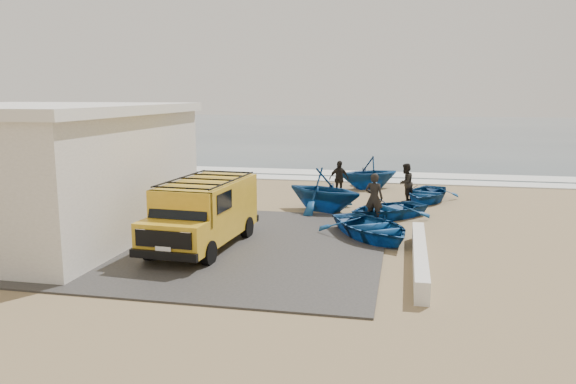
{
  "coord_description": "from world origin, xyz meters",
  "views": [
    {
      "loc": [
        4.53,
        -18.14,
        4.65
      ],
      "look_at": [
        0.48,
        1.03,
        1.2
      ],
      "focal_mm": 35.0,
      "sensor_mm": 36.0,
      "label": 1
    }
  ],
  "objects_px": {
    "boat_near_left": "(371,227)",
    "fisherman_front": "(374,198)",
    "building": "(32,170)",
    "boat_far_left": "(369,172)",
    "van": "(204,211)",
    "fisherman_back": "(339,179)",
    "boat_mid_left": "(324,190)",
    "fisherman_middle": "(405,183)",
    "boat_near_right": "(387,209)",
    "parapet": "(420,257)",
    "boat_mid_right": "(426,193)"
  },
  "relations": [
    {
      "from": "parapet",
      "to": "boat_near_right",
      "type": "height_order",
      "value": "boat_near_right"
    },
    {
      "from": "building",
      "to": "parapet",
      "type": "distance_m",
      "value": 12.68
    },
    {
      "from": "van",
      "to": "boat_near_left",
      "type": "bearing_deg",
      "value": 26.28
    },
    {
      "from": "fisherman_back",
      "to": "boat_far_left",
      "type": "bearing_deg",
      "value": 31.79
    },
    {
      "from": "boat_mid_right",
      "to": "fisherman_front",
      "type": "xyz_separation_m",
      "value": [
        -2.02,
        -4.59,
        0.56
      ]
    },
    {
      "from": "parapet",
      "to": "boat_far_left",
      "type": "xyz_separation_m",
      "value": [
        -2.23,
        12.48,
        0.53
      ]
    },
    {
      "from": "parapet",
      "to": "boat_mid_left",
      "type": "distance_m",
      "value": 7.64
    },
    {
      "from": "boat_near_left",
      "to": "fisherman_front",
      "type": "height_order",
      "value": "fisherman_front"
    },
    {
      "from": "boat_near_right",
      "to": "fisherman_front",
      "type": "bearing_deg",
      "value": -68.67
    },
    {
      "from": "boat_near_left",
      "to": "fisherman_back",
      "type": "height_order",
      "value": "fisherman_back"
    },
    {
      "from": "boat_near_right",
      "to": "boat_near_left",
      "type": "bearing_deg",
      "value": -47.83
    },
    {
      "from": "boat_far_left",
      "to": "fisherman_front",
      "type": "height_order",
      "value": "fisherman_front"
    },
    {
      "from": "van",
      "to": "fisherman_front",
      "type": "bearing_deg",
      "value": 46.19
    },
    {
      "from": "parapet",
      "to": "boat_mid_right",
      "type": "xyz_separation_m",
      "value": [
        0.48,
        9.69,
        0.07
      ]
    },
    {
      "from": "parapet",
      "to": "boat_mid_right",
      "type": "distance_m",
      "value": 9.7
    },
    {
      "from": "parapet",
      "to": "boat_near_right",
      "type": "distance_m",
      "value": 6.06
    },
    {
      "from": "building",
      "to": "van",
      "type": "relative_size",
      "value": 1.87
    },
    {
      "from": "boat_near_right",
      "to": "fisherman_back",
      "type": "bearing_deg",
      "value": 168.47
    },
    {
      "from": "parapet",
      "to": "boat_far_left",
      "type": "bearing_deg",
      "value": 100.14
    },
    {
      "from": "boat_mid_right",
      "to": "fisherman_front",
      "type": "bearing_deg",
      "value": -99.38
    },
    {
      "from": "van",
      "to": "boat_near_left",
      "type": "xyz_separation_m",
      "value": [
        4.95,
        2.06,
        -0.75
      ]
    },
    {
      "from": "building",
      "to": "fisherman_back",
      "type": "height_order",
      "value": "building"
    },
    {
      "from": "building",
      "to": "fisherman_back",
      "type": "distance_m",
      "value": 12.84
    },
    {
      "from": "boat_mid_left",
      "to": "fisherman_front",
      "type": "xyz_separation_m",
      "value": [
        2.08,
        -1.6,
        0.04
      ]
    },
    {
      "from": "boat_near_left",
      "to": "fisherman_front",
      "type": "distance_m",
      "value": 2.47
    },
    {
      "from": "building",
      "to": "parapet",
      "type": "bearing_deg",
      "value": -4.58
    },
    {
      "from": "building",
      "to": "boat_near_left",
      "type": "relative_size",
      "value": 2.53
    },
    {
      "from": "boat_near_left",
      "to": "fisherman_back",
      "type": "xyz_separation_m",
      "value": [
        -1.93,
        7.26,
        0.44
      ]
    },
    {
      "from": "fisherman_middle",
      "to": "boat_near_left",
      "type": "bearing_deg",
      "value": 18.18
    },
    {
      "from": "fisherman_back",
      "to": "building",
      "type": "bearing_deg",
      "value": -168.7
    },
    {
      "from": "boat_near_left",
      "to": "boat_near_right",
      "type": "relative_size",
      "value": 1.12
    },
    {
      "from": "fisherman_back",
      "to": "boat_mid_left",
      "type": "bearing_deg",
      "value": -127.05
    },
    {
      "from": "building",
      "to": "boat_mid_left",
      "type": "height_order",
      "value": "building"
    },
    {
      "from": "van",
      "to": "fisherman_back",
      "type": "relative_size",
      "value": 3.03
    },
    {
      "from": "van",
      "to": "fisherman_front",
      "type": "relative_size",
      "value": 2.77
    },
    {
      "from": "boat_near_right",
      "to": "fisherman_middle",
      "type": "bearing_deg",
      "value": 127.61
    },
    {
      "from": "parapet",
      "to": "boat_far_left",
      "type": "height_order",
      "value": "boat_far_left"
    },
    {
      "from": "building",
      "to": "boat_far_left",
      "type": "bearing_deg",
      "value": 48.19
    },
    {
      "from": "parapet",
      "to": "van",
      "type": "relative_size",
      "value": 1.2
    },
    {
      "from": "van",
      "to": "fisherman_middle",
      "type": "bearing_deg",
      "value": 59.32
    },
    {
      "from": "building",
      "to": "boat_mid_right",
      "type": "relative_size",
      "value": 2.8
    },
    {
      "from": "van",
      "to": "building",
      "type": "bearing_deg",
      "value": -179.68
    },
    {
      "from": "boat_near_right",
      "to": "boat_mid_right",
      "type": "height_order",
      "value": "boat_mid_right"
    },
    {
      "from": "building",
      "to": "boat_mid_right",
      "type": "bearing_deg",
      "value": 33.81
    },
    {
      "from": "van",
      "to": "boat_mid_right",
      "type": "height_order",
      "value": "van"
    },
    {
      "from": "building",
      "to": "boat_mid_left",
      "type": "distance_m",
      "value": 10.64
    },
    {
      "from": "boat_mid_right",
      "to": "fisherman_back",
      "type": "xyz_separation_m",
      "value": [
        -3.88,
        0.27,
        0.48
      ]
    },
    {
      "from": "boat_near_left",
      "to": "fisherman_back",
      "type": "distance_m",
      "value": 7.53
    },
    {
      "from": "van",
      "to": "boat_near_right",
      "type": "bearing_deg",
      "value": 48.71
    },
    {
      "from": "fisherman_middle",
      "to": "boat_far_left",
      "type": "bearing_deg",
      "value": -122.98
    }
  ]
}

